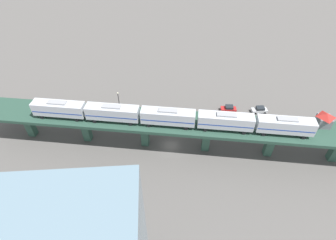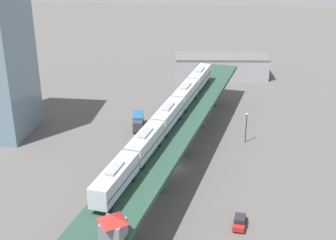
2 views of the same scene
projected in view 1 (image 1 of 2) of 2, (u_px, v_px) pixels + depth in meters
The scene contains 8 objects.
ground_plane at pixel (171, 146), 66.18m from camera, with size 400.00×400.00×0.00m, color #514F4C.
elevated_viaduct at pixel (172, 125), 61.38m from camera, with size 24.72×92.02×8.38m.
subway_train at pixel (168, 117), 57.91m from camera, with size 13.92×61.89×4.45m.
signal_hut at pixel (324, 119), 58.33m from camera, with size 3.74×3.74×3.40m.
street_car_silver at pixel (259, 110), 75.35m from camera, with size 1.98×4.41×1.89m.
street_car_red at pixel (229, 109), 75.74m from camera, with size 2.35×4.58×1.89m.
delivery_truck at pixel (90, 180), 56.25m from camera, with size 3.29×7.45×3.20m.
street_lamp at pixel (119, 101), 73.34m from camera, with size 0.44×0.44×6.94m.
Camera 1 is at (-44.87, 3.81, 48.93)m, focal length 28.00 mm.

